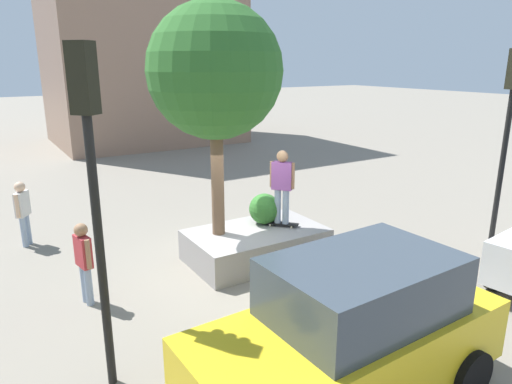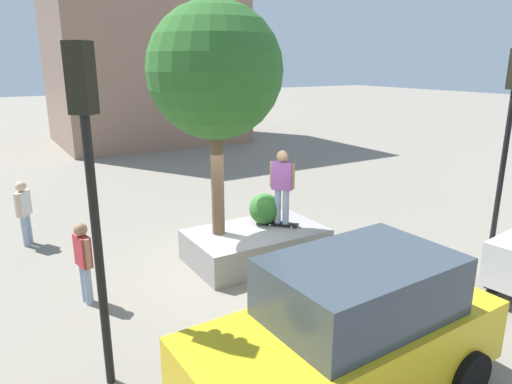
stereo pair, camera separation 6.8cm
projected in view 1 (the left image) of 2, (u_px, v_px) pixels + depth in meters
The scene contains 13 objects.
ground_plane at pixel (236, 265), 10.39m from camera, with size 120.00×120.00×0.00m, color gray.
planter_ledge at pixel (256, 244), 10.65m from camera, with size 3.05×1.85×0.70m, color gray.
plaza_tree at pixel (215, 72), 9.40m from camera, with size 2.80×2.80×4.92m.
boxwood_shrub at pixel (264, 209), 10.88m from camera, with size 0.73×0.73×0.73m, color #2D6628.
hedge_clump at pixel (264, 212), 10.91m from camera, with size 0.56×0.56×0.56m, color #4C8C3D.
skateboard at pixel (281, 224), 10.80m from camera, with size 0.70×0.73×0.07m.
skateboarder at pixel (282, 182), 10.52m from camera, with size 0.44×0.48×1.72m.
sedan_parked at pixel (352, 331), 6.02m from camera, with size 4.40×2.16×2.02m.
traffic_light_corner at pixel (92, 166), 5.75m from camera, with size 0.37×0.37×4.64m.
traffic_light_median at pixel (509, 119), 10.14m from camera, with size 0.33×0.36×4.67m.
bystander_watching at pixel (23, 209), 11.26m from camera, with size 0.39×0.48×1.63m.
pedestrian_crossing at pixel (84, 258), 8.52m from camera, with size 0.26×0.53×1.59m.
plaza_lowrise_south at pixel (140, 26), 25.12m from camera, with size 9.61×7.38×12.48m, color #8C6B56.
Camera 1 is at (4.64, 8.36, 4.40)m, focal length 32.50 mm.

